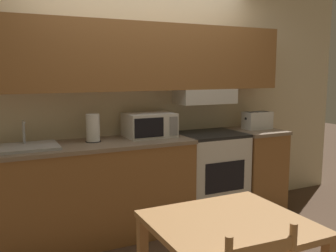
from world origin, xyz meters
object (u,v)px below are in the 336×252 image
stove_range (210,175)px  dining_table (229,242)px  toaster (257,120)px  sink_basin (26,147)px  paper_towel_roll (93,128)px  microwave (149,125)px

stove_range → dining_table: 2.00m
toaster → sink_basin: (-2.51, -0.03, -0.08)m
stove_range → paper_towel_roll: 1.40m
sink_basin → dining_table: sink_basin is taller
microwave → sink_basin: (-1.19, -0.09, -0.10)m
microwave → sink_basin: microwave is taller
sink_basin → dining_table: size_ratio=0.63×
sink_basin → paper_towel_roll: paper_towel_roll is taller
stove_range → microwave: size_ratio=1.92×
microwave → paper_towel_roll: bearing=-177.0°
microwave → dining_table: bearing=-98.7°
paper_towel_roll → toaster: bearing=-0.8°
stove_range → microwave: (-0.68, 0.08, 0.59)m
sink_basin → dining_table: 1.98m
sink_basin → dining_table: (0.91, -1.73, -0.31)m
toaster → sink_basin: sink_basin is taller
dining_table → toaster: bearing=47.7°
stove_range → paper_towel_roll: paper_towel_roll is taller
paper_towel_roll → stove_range: bearing=-2.0°
sink_basin → stove_range: bearing=0.4°
stove_range → sink_basin: 1.93m
stove_range → toaster: 0.85m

